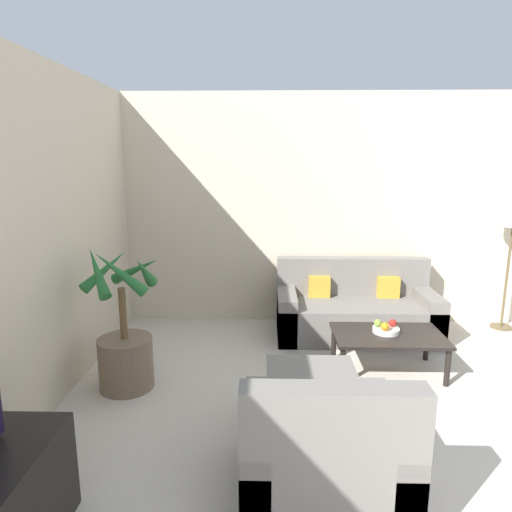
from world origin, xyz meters
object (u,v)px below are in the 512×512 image
at_px(coffee_table, 388,338).
at_px(apple_red, 393,323).
at_px(fruit_bowl, 386,330).
at_px(apple_green, 378,323).
at_px(armchair, 323,457).
at_px(ottoman, 310,393).
at_px(orange_fruit, 385,326).
at_px(potted_palm, 125,344).
at_px(sofa_loveseat, 355,311).

xyz_separation_m(coffee_table, apple_red, (0.05, 0.07, 0.13)).
bearing_deg(coffee_table, apple_red, 52.72).
xyz_separation_m(coffee_table, fruit_bowl, (-0.01, 0.04, 0.07)).
xyz_separation_m(apple_red, apple_green, (-0.14, -0.00, -0.00)).
height_order(apple_red, armchair, armchair).
bearing_deg(armchair, coffee_table, 64.37).
xyz_separation_m(apple_green, ottoman, (-0.70, -0.87, -0.24)).
bearing_deg(orange_fruit, apple_green, 112.94).
xyz_separation_m(potted_palm, fruit_bowl, (2.32, 0.38, -0.00)).
relative_size(coffee_table, orange_fruit, 12.89).
xyz_separation_m(potted_palm, apple_green, (2.25, 0.41, 0.06)).
height_order(fruit_bowl, armchair, armchair).
distance_m(potted_palm, coffee_table, 2.36).
bearing_deg(armchair, sofa_loveseat, 75.42).
height_order(orange_fruit, armchair, armchair).
bearing_deg(apple_red, armchair, -116.15).
distance_m(potted_palm, apple_green, 2.29).
height_order(apple_red, apple_green, apple_red).
relative_size(potted_palm, coffee_table, 1.27).
bearing_deg(fruit_bowl, coffee_table, -69.60).
xyz_separation_m(fruit_bowl, armchair, (-0.78, -1.70, -0.11)).
height_order(sofa_loveseat, ottoman, sofa_loveseat).
distance_m(potted_palm, armchair, 2.03).
distance_m(orange_fruit, armchair, 1.81).
bearing_deg(potted_palm, orange_fruit, 7.81).
distance_m(sofa_loveseat, apple_red, 0.89).
relative_size(sofa_loveseat, armchair, 1.90).
distance_m(potted_palm, orange_fruit, 2.31).
bearing_deg(sofa_loveseat, fruit_bowl, -82.74).
xyz_separation_m(fruit_bowl, apple_green, (-0.07, 0.03, 0.06)).
bearing_deg(orange_fruit, sofa_loveseat, 94.91).
height_order(potted_palm, coffee_table, potted_palm).
distance_m(fruit_bowl, armchair, 1.88).
bearing_deg(orange_fruit, coffee_table, 36.21).
relative_size(apple_green, armchair, 0.08).
bearing_deg(orange_fruit, potted_palm, -172.19).
xyz_separation_m(coffee_table, orange_fruit, (-0.04, -0.03, 0.13)).
bearing_deg(apple_red, sofa_loveseat, 101.83).
height_order(coffee_table, apple_green, apple_green).
xyz_separation_m(potted_palm, ottoman, (1.55, -0.45, -0.19)).
relative_size(apple_green, ottoman, 0.11).
relative_size(coffee_table, apple_green, 14.27).
relative_size(sofa_loveseat, apple_green, 24.88).
bearing_deg(apple_red, ottoman, -134.06).
relative_size(apple_red, armchair, 0.08).
relative_size(orange_fruit, ottoman, 0.12).
bearing_deg(fruit_bowl, potted_palm, -170.59).
height_order(coffee_table, armchair, armchair).
bearing_deg(apple_green, fruit_bowl, -21.85).
height_order(apple_green, ottoman, apple_green).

